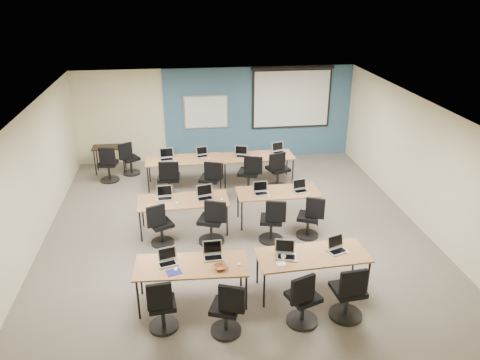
{
  "coord_description": "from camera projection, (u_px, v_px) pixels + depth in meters",
  "views": [
    {
      "loc": [
        -1.06,
        -8.69,
        5.03
      ],
      "look_at": [
        0.15,
        0.4,
        1.03
      ],
      "focal_mm": 35.0,
      "sensor_mm": 36.0,
      "label": 1
    }
  ],
  "objects": [
    {
      "name": "blue_mousepad",
      "position": [
        174.0,
        272.0,
        7.4
      ],
      "size": [
        0.28,
        0.25,
        0.01
      ],
      "primitive_type": "cube",
      "rotation": [
        0.0,
        0.0,
        0.29
      ],
      "color": "navy",
      "rests_on": "training_table_front_left"
    },
    {
      "name": "laptop_2",
      "position": [
        286.0,
        252.0,
        7.81
      ],
      "size": [
        0.33,
        0.28,
        0.25
      ],
      "rotation": [
        0.0,
        0.0,
        -0.26
      ],
      "color": "#A6A6B1",
      "rests_on": "training_table_front_right"
    },
    {
      "name": "projector_screen",
      "position": [
        292.0,
        95.0,
        13.55
      ],
      "size": [
        2.4,
        0.1,
        1.82
      ],
      "color": "black",
      "rests_on": "wall_back"
    },
    {
      "name": "laptop_0",
      "position": [
        167.0,
        260.0,
        7.62
      ],
      "size": [
        0.3,
        0.26,
        0.23
      ],
      "rotation": [
        0.0,
        0.0,
        0.27
      ],
      "color": "#B8B8B8",
      "rests_on": "training_table_front_left"
    },
    {
      "name": "wall_front",
      "position": [
        283.0,
        323.0,
        5.4
      ],
      "size": [
        8.0,
        0.04,
        2.7
      ],
      "primitive_type": "cube",
      "color": "beige",
      "rests_on": "ground"
    },
    {
      "name": "task_chair_6",
      "position": [
        272.0,
        224.0,
        9.51
      ],
      "size": [
        0.5,
        0.5,
        0.98
      ],
      "rotation": [
        0.0,
        0.0,
        -0.23
      ],
      "color": "black",
      "rests_on": "floor"
    },
    {
      "name": "ceiling",
      "position": [
        235.0,
        109.0,
        8.95
      ],
      "size": [
        8.0,
        9.0,
        0.02
      ],
      "primitive_type": "cube",
      "color": "white",
      "rests_on": "ground"
    },
    {
      "name": "mouse_5",
      "position": [
        222.0,
        199.0,
        9.8
      ],
      "size": [
        0.08,
        0.11,
        0.04
      ],
      "primitive_type": "ellipsoid",
      "rotation": [
        0.0,
        0.0,
        -0.13
      ],
      "color": "white",
      "rests_on": "training_table_mid_left"
    },
    {
      "name": "task_chair_1",
      "position": [
        227.0,
        313.0,
        7.01
      ],
      "size": [
        0.5,
        0.48,
        0.96
      ],
      "rotation": [
        0.0,
        0.0,
        -0.37
      ],
      "color": "black",
      "rests_on": "floor"
    },
    {
      "name": "wall_right",
      "position": [
        421.0,
        164.0,
        9.98
      ],
      "size": [
        0.04,
        9.0,
        2.7
      ],
      "primitive_type": "cube",
      "color": "beige",
      "rests_on": "ground"
    },
    {
      "name": "mouse_7",
      "position": [
        308.0,
        194.0,
        10.05
      ],
      "size": [
        0.07,
        0.1,
        0.03
      ],
      "primitive_type": "ellipsoid",
      "rotation": [
        0.0,
        0.0,
        -0.09
      ],
      "color": "white",
      "rests_on": "training_table_mid_right"
    },
    {
      "name": "utility_table",
      "position": [
        109.0,
        150.0,
        12.84
      ],
      "size": [
        0.89,
        0.49,
        0.75
      ],
      "rotation": [
        0.0,
        0.0,
        0.0
      ],
      "color": "black",
      "rests_on": "floor"
    },
    {
      "name": "task_chair_9",
      "position": [
        211.0,
        183.0,
        11.39
      ],
      "size": [
        0.54,
        0.52,
        1.0
      ],
      "rotation": [
        0.0,
        0.0,
        -0.33
      ],
      "color": "black",
      "rests_on": "floor"
    },
    {
      "name": "training_table_back_left",
      "position": [
        184.0,
        161.0,
        12.0
      ],
      "size": [
        1.94,
        0.81,
        0.73
      ],
      "rotation": [
        0.0,
        0.0,
        0.01
      ],
      "color": "brown",
      "rests_on": "floor"
    },
    {
      "name": "laptop_11",
      "position": [
        278.0,
        150.0,
        12.42
      ],
      "size": [
        0.34,
        0.29,
        0.26
      ],
      "rotation": [
        0.0,
        0.0,
        0.31
      ],
      "color": "#A7A7AF",
      "rests_on": "training_table_back_right"
    },
    {
      "name": "task_chair_8",
      "position": [
        169.0,
        183.0,
        11.31
      ],
      "size": [
        0.58,
        0.58,
        1.05
      ],
      "rotation": [
        0.0,
        0.0,
        -0.07
      ],
      "color": "black",
      "rests_on": "floor"
    },
    {
      "name": "wall_back",
      "position": [
        216.0,
        114.0,
        13.58
      ],
      "size": [
        8.0,
        0.04,
        2.7
      ],
      "primitive_type": "cube",
      "color": "beige",
      "rests_on": "ground"
    },
    {
      "name": "laptop_9",
      "position": [
        202.0,
        154.0,
        12.17
      ],
      "size": [
        0.3,
        0.26,
        0.23
      ],
      "rotation": [
        0.0,
        0.0,
        0.24
      ],
      "color": "#AFAFB6",
      "rests_on": "training_table_back_left"
    },
    {
      "name": "task_chair_10",
      "position": [
        250.0,
        177.0,
        11.67
      ],
      "size": [
        0.58,
        0.56,
        1.04
      ],
      "rotation": [
        0.0,
        0.0,
        -0.35
      ],
      "color": "black",
      "rests_on": "floor"
    },
    {
      "name": "task_chair_11",
      "position": [
        278.0,
        173.0,
        11.91
      ],
      "size": [
        0.57,
        0.55,
        1.03
      ],
      "rotation": [
        0.0,
        0.0,
        0.33
      ],
      "color": "black",
      "rests_on": "floor"
    },
    {
      "name": "floor",
      "position": [
        236.0,
        232.0,
        10.03
      ],
      "size": [
        8.0,
        9.0,
        0.02
      ],
      "primitive_type": "cube",
      "color": "#6B6354",
      "rests_on": "ground"
    },
    {
      "name": "snack_plate",
      "position": [
        281.0,
        264.0,
        7.61
      ],
      "size": [
        0.2,
        0.2,
        0.01
      ],
      "primitive_type": "cylinder",
      "rotation": [
        0.0,
        0.0,
        0.23
      ],
      "color": "white",
      "rests_on": "training_table_front_right"
    },
    {
      "name": "laptop_4",
      "position": [
        165.0,
        195.0,
        9.85
      ],
      "size": [
        0.33,
        0.28,
        0.25
      ],
      "rotation": [
        0.0,
        0.0,
        0.06
      ],
      "color": "silver",
      "rests_on": "training_table_mid_left"
    },
    {
      "name": "mouse_0",
      "position": [
        176.0,
        269.0,
        7.46
      ],
      "size": [
        0.07,
        0.11,
        0.04
      ],
      "primitive_type": "ellipsoid",
      "rotation": [
        0.0,
        0.0,
        -0.07
      ],
      "color": "white",
      "rests_on": "training_table_front_left"
    },
    {
      "name": "laptop_5",
      "position": [
        205.0,
        195.0,
        9.86
      ],
      "size": [
        0.35,
        0.29,
        0.26
      ],
      "rotation": [
        0.0,
        0.0,
        0.24
      ],
      "color": "#A6A6AA",
      "rests_on": "training_table_mid_left"
    },
    {
      "name": "laptop_1",
      "position": [
        213.0,
        253.0,
        7.79
      ],
      "size": [
        0.33,
        0.28,
        0.25
      ],
      "rotation": [
        0.0,
        0.0,
        0.03
      ],
      "color": "#AAAAAA",
      "rests_on": "training_table_front_left"
    },
    {
      "name": "task_chair_4",
      "position": [
        160.0,
        228.0,
        9.39
      ],
      "size": [
        0.5,
        0.47,
        0.95
      ],
      "rotation": [
        0.0,
        0.0,
        0.42
      ],
      "color": "black",
      "rests_on": "floor"
    },
    {
      "name": "mouse_4",
      "position": [
        177.0,
        203.0,
        9.64
      ],
      "size": [
        0.07,
        0.1,
        0.03
      ],
      "primitive_type": "ellipsoid",
      "rotation": [
        0.0,
        0.0,
        -0.13
      ],
      "color": "white",
      "rests_on": "training_table_mid_left"
    },
    {
      "name": "spare_chair_b",
      "position": [
        108.0,
        167.0,
        12.33
      ],
      "size": [
        0.51,
        0.51,
        0.99
      ],
      "rotation": [
        0.0,
        0.0,
        -0.16
      ],
      "color": "black",
      "rests_on": "floor"
    },
    {
      "name": "wall_left",
      "position": [
        30.0,
        184.0,
        9.01
      ],
      "size": [
        0.04,
        9.0,
        2.7
      ],
      "primitive_type": "cube",
      "color": "beige",
      "rests_on": "ground"
    },
    {
      "name": "training_table_mid_left",
      "position": [
        183.0,
        202.0,
        9.81
      ],
      "size": [
        1.9,
        0.79,
        0.73
      ],
      "rotation": [
        0.0,
        0.0,
        0.02
      ],
      "color": "#A66B41",
      "rests_on": "floor"
    },
    {
      "name": "training_table_front_left",
      "position": [
        191.0,
        267.0,
        7.61
      ],
      "size": [
        1.84,
        0.77,
        0.73
      ],
      "rotation": [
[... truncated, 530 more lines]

